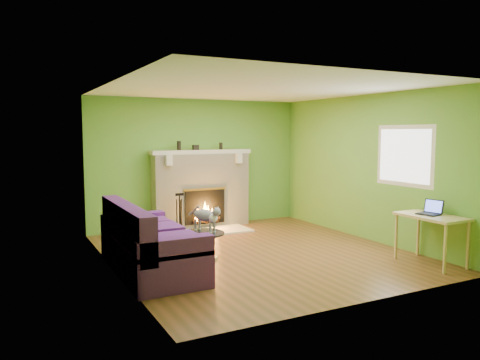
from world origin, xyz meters
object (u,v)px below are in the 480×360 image
object	(u,v)px
coffee_table	(201,244)
cat	(205,218)
desk	(432,221)
sofa	(147,245)

from	to	relation	value
coffee_table	cat	xyz separation A→B (m)	(0.08, 0.05, 0.38)
coffee_table	desk	bearing A→B (deg)	-32.28
desk	cat	size ratio (longest dim) A/B	1.47
coffee_table	desk	distance (m)	3.43
coffee_table	sofa	bearing A→B (deg)	-162.09
coffee_table	desk	size ratio (longest dim) A/B	0.72
sofa	cat	xyz separation A→B (m)	(1.01, 0.35, 0.24)
desk	cat	xyz separation A→B (m)	(-2.80, 1.87, -0.03)
sofa	coffee_table	distance (m)	0.98
sofa	desk	bearing A→B (deg)	-21.75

